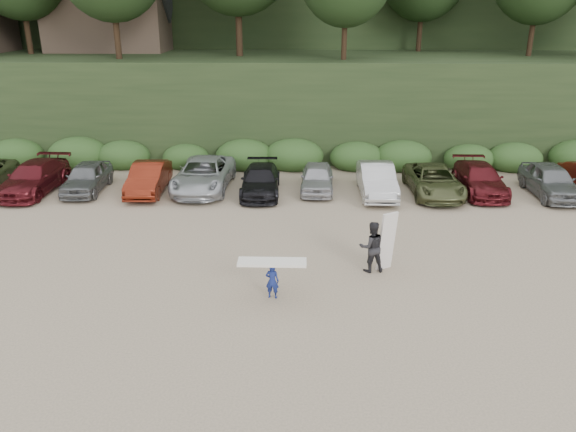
{
  "coord_description": "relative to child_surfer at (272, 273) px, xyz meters",
  "views": [
    {
      "loc": [
        1.5,
        -17.7,
        9.16
      ],
      "look_at": [
        0.99,
        3.0,
        1.3
      ],
      "focal_mm": 35.0,
      "sensor_mm": 36.0,
      "label": 1
    }
  ],
  "objects": [
    {
      "name": "parked_cars",
      "position": [
        -3.24,
        11.14,
        -0.16
      ],
      "size": [
        39.65,
        6.29,
        1.63
      ],
      "color": "#B2B2B7",
      "rests_on": "ground"
    },
    {
      "name": "child_surfer",
      "position": [
        0.0,
        0.0,
        0.0
      ],
      "size": [
        2.24,
        0.64,
        1.34
      ],
      "color": "navy",
      "rests_on": "ground"
    },
    {
      "name": "adult_surfer",
      "position": [
        3.53,
        2.1,
        0.06
      ],
      "size": [
        1.43,
        0.88,
        2.26
      ],
      "color": "black",
      "rests_on": "ground"
    },
    {
      "name": "ground",
      "position": [
        -0.57,
        1.23,
        -0.91
      ],
      "size": [
        120.0,
        120.0,
        0.0
      ],
      "primitive_type": "plane",
      "color": "tan",
      "rests_on": "ground"
    }
  ]
}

